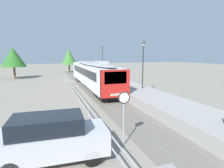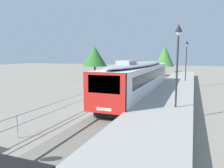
% 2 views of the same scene
% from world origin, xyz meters
% --- Properties ---
extents(ground_plane, '(160.00, 160.00, 0.00)m').
position_xyz_m(ground_plane, '(-3.00, 22.00, 0.00)').
color(ground_plane, gray).
extents(track_rails, '(3.20, 60.00, 0.14)m').
position_xyz_m(track_rails, '(0.00, 22.00, 0.03)').
color(track_rails, '#6B665B').
rests_on(track_rails, ground).
extents(commuter_train, '(2.82, 18.72, 3.74)m').
position_xyz_m(commuter_train, '(0.00, 24.95, 2.14)').
color(commuter_train, silver).
rests_on(commuter_train, track_rails).
extents(station_platform, '(3.90, 60.00, 0.90)m').
position_xyz_m(station_platform, '(3.25, 22.00, 0.45)').
color(station_platform, '#999691').
rests_on(station_platform, ground).
extents(platform_lamp_mid_platform, '(0.34, 0.34, 5.35)m').
position_xyz_m(platform_lamp_mid_platform, '(4.09, 18.15, 4.62)').
color(platform_lamp_mid_platform, '#232328').
rests_on(platform_lamp_mid_platform, station_platform).
extents(platform_lamp_far_end, '(0.34, 0.34, 5.35)m').
position_xyz_m(platform_lamp_far_end, '(4.09, 34.07, 4.62)').
color(platform_lamp_far_end, '#232328').
rests_on(platform_lamp_far_end, station_platform).
extents(carpark_fence, '(0.06, 36.06, 1.25)m').
position_xyz_m(carpark_fence, '(-3.30, 12.00, 0.91)').
color(carpark_fence, '#9EA0A5').
rests_on(carpark_fence, ground).
extents(tree_behind_carpark, '(3.89, 3.89, 6.23)m').
position_xyz_m(tree_behind_carpark, '(-0.64, 49.33, 4.14)').
color(tree_behind_carpark, brown).
rests_on(tree_behind_carpark, ground).
extents(tree_behind_station_far, '(4.51, 4.51, 5.98)m').
position_xyz_m(tree_behind_station_far, '(-11.99, 39.40, 4.15)').
color(tree_behind_station_far, brown).
rests_on(tree_behind_station_far, ground).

